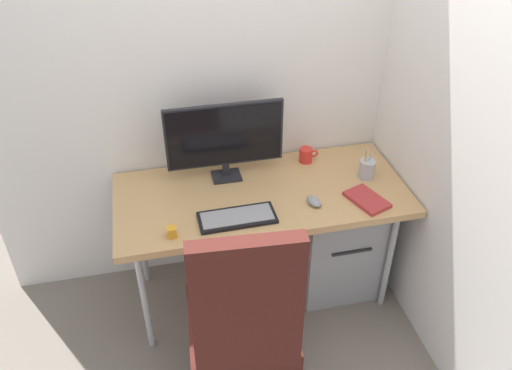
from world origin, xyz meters
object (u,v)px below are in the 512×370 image
mouse (314,201)px  keyboard (237,217)px  office_chair (243,323)px  notebook (367,200)px  coffee_mug (306,155)px  pen_holder (367,169)px  filing_cabinet (335,242)px  monitor (225,137)px  desk_clamp_accessory (172,232)px

mouse → keyboard: bearing=169.7°
office_chair → notebook: 0.92m
coffee_mug → pen_holder: bearing=-39.5°
mouse → coffee_mug: 0.41m
filing_cabinet → pen_holder: (0.14, 0.01, 0.49)m
office_chair → monitor: size_ratio=1.89×
coffee_mug → desk_clamp_accessory: bearing=-148.9°
office_chair → notebook: (0.75, 0.49, 0.18)m
office_chair → pen_holder: bearing=40.0°
filing_cabinet → pen_holder: pen_holder is taller
office_chair → filing_cabinet: bearing=44.8°
pen_holder → mouse: bearing=-154.3°
office_chair → desk_clamp_accessory: office_chair is taller
office_chair → pen_holder: (0.84, 0.70, 0.23)m
office_chair → desk_clamp_accessory: size_ratio=23.09×
pen_holder → office_chair: bearing=-140.0°
office_chair → mouse: size_ratio=11.94×
filing_cabinet → desk_clamp_accessory: bearing=-165.1°
monitor → pen_holder: size_ratio=3.31×
coffee_mug → desk_clamp_accessory: (-0.81, -0.49, -0.02)m
keyboard → notebook: (0.68, -0.00, 0.00)m
keyboard → pen_holder: size_ratio=2.04×
keyboard → pen_holder: 0.79m
monitor → coffee_mug: bearing=5.9°
filing_cabinet → keyboard: keyboard is taller
office_chair → filing_cabinet: (0.70, 0.69, -0.27)m
filing_cabinet → desk_clamp_accessory: 1.09m
keyboard → desk_clamp_accessory: desk_clamp_accessory is taller
coffee_mug → keyboard: bearing=-138.5°
office_chair → desk_clamp_accessory: bearing=119.7°
coffee_mug → office_chair: bearing=-121.1°
filing_cabinet → monitor: 0.94m
office_chair → mouse: office_chair is taller
desk_clamp_accessory → keyboard: bearing=10.2°
desk_clamp_accessory → coffee_mug: bearing=31.1°
office_chair → notebook: size_ratio=5.30×
office_chair → mouse: (0.48, 0.53, 0.19)m
mouse → office_chair: bearing=-147.3°
monitor → mouse: 0.57m
pen_holder → desk_clamp_accessory: size_ratio=3.68×
office_chair → monitor: (0.09, 0.88, 0.42)m
keyboard → coffee_mug: size_ratio=3.49×
monitor → coffee_mug: monitor is taller
mouse → pen_holder: bearing=10.6°
monitor → notebook: bearing=-30.0°
keyboard → notebook: 0.68m
filing_cabinet → keyboard: size_ratio=1.61×
mouse → notebook: mouse is taller
notebook → keyboard: bearing=159.3°
keyboard → mouse: size_ratio=3.88×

